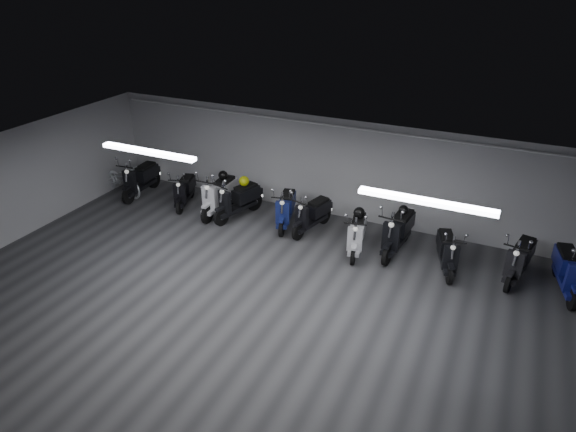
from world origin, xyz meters
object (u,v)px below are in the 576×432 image
at_px(helmet_1, 223,175).
at_px(helmet_2, 359,213).
at_px(scooter_3, 238,194).
at_px(bicycle, 120,177).
at_px(scooter_9, 521,253).
at_px(scooter_1, 184,185).
at_px(scooter_8, 448,246).
at_px(scooter_10, 570,264).
at_px(helmet_0, 404,210).
at_px(scooter_4, 286,203).
at_px(helmet_3, 244,181).
at_px(scooter_5, 312,209).
at_px(scooter_0, 140,173).
at_px(scooter_6, 357,228).
at_px(scooter_2, 219,189).
at_px(scooter_7, 398,225).

xyz_separation_m(helmet_1, helmet_2, (4.16, -0.46, -0.10)).
relative_size(scooter_3, bicycle, 1.07).
height_order(scooter_3, scooter_9, scooter_3).
distance_m(scooter_1, scooter_8, 7.52).
distance_m(scooter_10, helmet_0, 3.74).
distance_m(scooter_4, helmet_3, 1.38).
bearing_deg(scooter_5, scooter_0, -165.69).
bearing_deg(scooter_0, scooter_6, -7.09).
bearing_deg(helmet_0, scooter_1, -177.79).
xyz_separation_m(scooter_2, bicycle, (-3.44, -0.15, -0.17)).
bearing_deg(scooter_9, scooter_5, -169.40).
bearing_deg(scooter_8, scooter_1, 159.71).
distance_m(scooter_4, helmet_0, 3.12).
relative_size(scooter_3, helmet_1, 7.12).
height_order(scooter_6, helmet_3, scooter_6).
height_order(scooter_10, helmet_1, scooter_10).
bearing_deg(scooter_9, scooter_8, -158.36).
xyz_separation_m(scooter_1, scooter_3, (1.81, -0.03, 0.08)).
bearing_deg(scooter_10, helmet_2, 168.83).
distance_m(scooter_4, scooter_7, 3.08).
relative_size(scooter_3, scooter_6, 1.08).
distance_m(scooter_0, helmet_2, 6.97).
bearing_deg(scooter_7, scooter_6, -151.46).
height_order(scooter_6, scooter_10, scooter_10).
bearing_deg(scooter_7, helmet_0, 90.00).
relative_size(scooter_6, scooter_10, 0.93).
distance_m(scooter_10, helmet_1, 8.85).
distance_m(scooter_0, bicycle, 0.67).
height_order(scooter_7, helmet_3, scooter_7).
relative_size(scooter_6, scooter_8, 1.04).
bearing_deg(helmet_2, scooter_5, 168.66).
height_order(scooter_7, helmet_1, scooter_7).
distance_m(scooter_0, scooter_3, 3.44).
height_order(scooter_5, bicycle, scooter_5).
bearing_deg(scooter_2, bicycle, -178.59).
xyz_separation_m(scooter_8, helmet_1, (-6.34, 0.60, 0.42)).
relative_size(scooter_1, bicycle, 0.96).
bearing_deg(scooter_9, scooter_1, -168.07).
height_order(scooter_4, scooter_10, scooter_10).
bearing_deg(scooter_8, helmet_0, 137.01).
relative_size(scooter_7, scooter_10, 1.06).
distance_m(scooter_5, bicycle, 6.24).
bearing_deg(helmet_2, scooter_7, 9.03).
bearing_deg(helmet_3, scooter_4, -5.53).
relative_size(scooter_3, scooter_4, 1.05).
bearing_deg(scooter_0, helmet_3, -0.22).
relative_size(scooter_6, scooter_9, 0.96).
bearing_deg(scooter_6, scooter_4, 155.33).
xyz_separation_m(scooter_1, scooter_9, (9.04, -0.07, 0.05)).
bearing_deg(scooter_7, helmet_2, -165.82).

